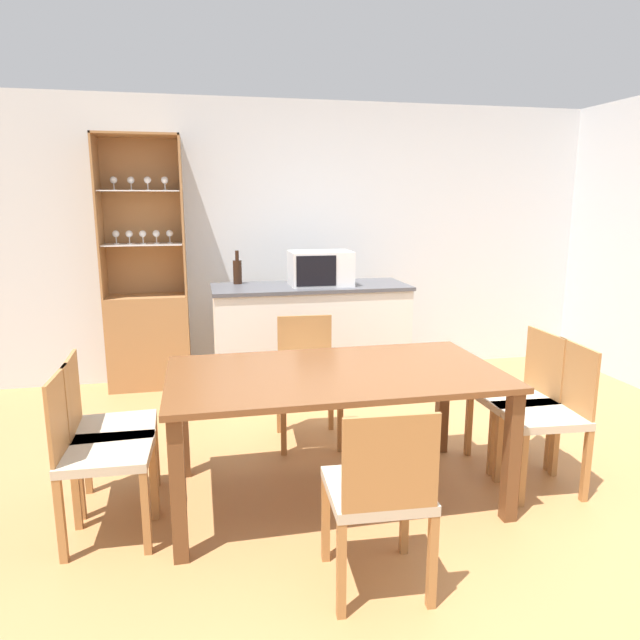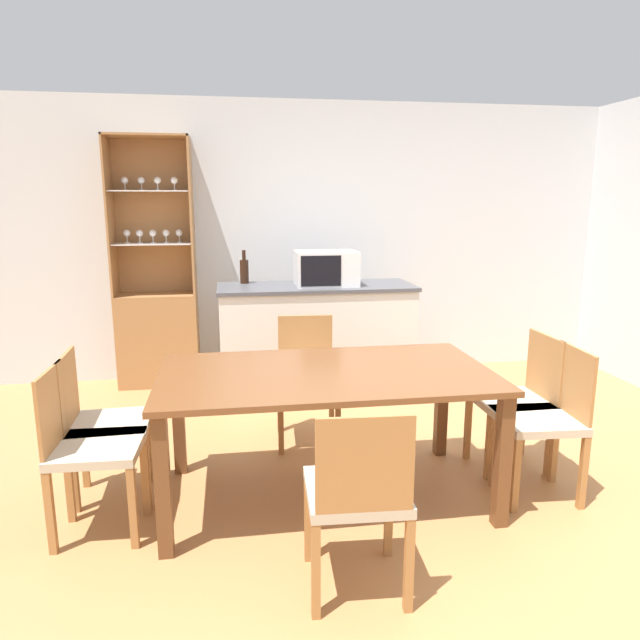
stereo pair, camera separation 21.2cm
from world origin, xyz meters
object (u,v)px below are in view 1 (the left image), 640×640
(dining_chair_head_near, at_px, (379,493))
(dining_chair_side_right_far, at_px, (519,397))
(dining_chair_side_right_near, at_px, (547,414))
(microwave, at_px, (320,268))
(wine_bottle, at_px, (237,271))
(dining_chair_side_left_near, at_px, (98,452))
(display_cabinet, at_px, (148,318))
(dining_chair_head_far, at_px, (308,378))
(dining_table, at_px, (335,387))
(dining_chair_side_left_far, at_px, (107,429))

(dining_chair_head_near, xyz_separation_m, dining_chair_side_right_far, (1.22, 0.96, 0.00))
(dining_chair_side_right_near, xyz_separation_m, dining_chair_head_near, (-1.22, -0.66, 0.00))
(microwave, distance_m, wine_bottle, 0.71)
(dining_chair_side_left_near, relative_size, wine_bottle, 3.03)
(dining_chair_side_left_near, xyz_separation_m, wine_bottle, (0.84, 2.09, 0.62))
(dining_chair_side_right_near, xyz_separation_m, microwave, (-0.93, 1.86, 0.65))
(dining_chair_side_left_near, bearing_deg, display_cabinet, -179.45)
(dining_chair_head_near, height_order, dining_chair_head_far, same)
(wine_bottle, bearing_deg, dining_chair_head_near, -82.16)
(dining_table, height_order, wine_bottle, wine_bottle)
(display_cabinet, distance_m, dining_chair_head_far, 1.88)
(dining_chair_side_right_far, bearing_deg, dining_chair_side_right_near, 179.82)
(dining_chair_head_near, bearing_deg, dining_chair_head_far, 92.99)
(microwave, bearing_deg, dining_chair_side_left_far, -133.93)
(dining_table, height_order, dining_chair_side_left_far, dining_chair_side_left_far)
(dining_chair_head_near, distance_m, microwave, 2.62)
(microwave, bearing_deg, dining_chair_side_right_near, -63.37)
(dining_chair_side_left_far, bearing_deg, dining_chair_side_right_far, 87.98)
(dining_chair_head_far, distance_m, wine_bottle, 1.35)
(dining_table, relative_size, dining_chair_head_far, 2.10)
(dining_table, xyz_separation_m, dining_chair_side_right_near, (1.22, -0.15, -0.20))
(dining_chair_side_right_near, distance_m, dining_chair_head_far, 1.55)
(display_cabinet, relative_size, dining_chair_head_far, 2.56)
(dining_chair_head_far, height_order, wine_bottle, wine_bottle)
(display_cabinet, height_order, dining_table, display_cabinet)
(dining_chair_head_near, distance_m, dining_chair_head_far, 1.63)
(dining_table, xyz_separation_m, dining_chair_side_left_far, (-1.22, 0.15, -0.20))
(dining_chair_side_left_near, distance_m, dining_chair_side_right_far, 2.46)
(dining_chair_side_right_near, xyz_separation_m, dining_chair_side_left_near, (-2.44, 0.00, 0.00))
(dining_chair_side_left_far, bearing_deg, wine_bottle, 152.93)
(display_cabinet, bearing_deg, dining_table, -62.91)
(display_cabinet, xyz_separation_m, dining_chair_side_left_far, (-0.06, -2.13, -0.17))
(wine_bottle, bearing_deg, dining_table, -78.89)
(display_cabinet, relative_size, dining_chair_side_left_near, 2.56)
(dining_chair_head_far, distance_m, microwave, 1.15)
(display_cabinet, bearing_deg, dining_chair_side_left_far, -91.59)
(dining_chair_side_right_near, height_order, dining_chair_head_near, same)
(dining_chair_side_right_near, distance_m, wine_bottle, 2.71)
(microwave, height_order, wine_bottle, microwave)
(dining_table, bearing_deg, dining_chair_head_near, -90.17)
(wine_bottle, bearing_deg, dining_chair_side_right_near, -52.57)
(dining_chair_side_right_far, bearing_deg, dining_chair_side_left_far, 89.87)
(dining_chair_side_right_near, relative_size, dining_chair_side_right_far, 1.00)
(dining_chair_side_left_far, distance_m, dining_chair_side_left_near, 0.29)
(dining_table, xyz_separation_m, dining_chair_side_left_near, (-1.22, -0.15, -0.20))
(dining_table, height_order, dining_chair_side_right_near, dining_chair_side_right_near)
(dining_chair_side_right_near, distance_m, dining_chair_side_right_far, 0.30)
(display_cabinet, bearing_deg, dining_chair_head_near, -69.40)
(display_cabinet, bearing_deg, microwave, -21.14)
(dining_chair_side_right_far, relative_size, microwave, 1.69)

